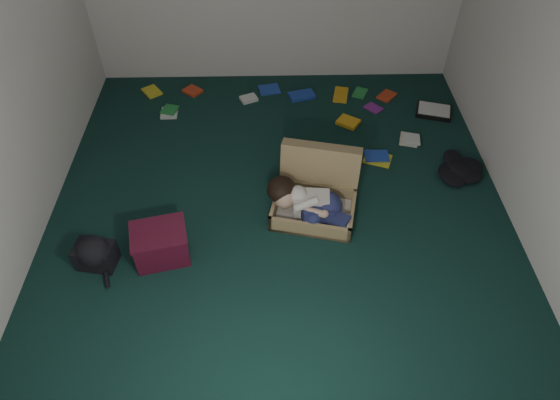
{
  "coord_description": "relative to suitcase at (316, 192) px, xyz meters",
  "views": [
    {
      "loc": [
        -0.06,
        -2.93,
        3.22
      ],
      "look_at": [
        0.0,
        -0.15,
        0.35
      ],
      "focal_mm": 32.0,
      "sensor_mm": 36.0,
      "label": 1
    }
  ],
  "objects": [
    {
      "name": "floor",
      "position": [
        -0.32,
        -0.13,
        -0.15
      ],
      "size": [
        4.5,
        4.5,
        0.0
      ],
      "primitive_type": "plane",
      "color": "#0F2B26",
      "rests_on": "ground"
    },
    {
      "name": "suitcase",
      "position": [
        0.0,
        0.0,
        0.0
      ],
      "size": [
        0.82,
        0.81,
        0.51
      ],
      "rotation": [
        0.0,
        0.0,
        -0.22
      ],
      "color": "tan",
      "rests_on": "floor"
    },
    {
      "name": "person",
      "position": [
        -0.09,
        -0.16,
        0.04
      ],
      "size": [
        0.72,
        0.48,
        0.32
      ],
      "rotation": [
        0.0,
        0.0,
        -0.22
      ],
      "color": "silver",
      "rests_on": "suitcase"
    },
    {
      "name": "maroon_bin",
      "position": [
        -1.27,
        -0.54,
        -0.0
      ],
      "size": [
        0.49,
        0.42,
        0.3
      ],
      "rotation": [
        0.0,
        0.0,
        0.22
      ],
      "color": "#4A0F22",
      "rests_on": "floor"
    },
    {
      "name": "backpack",
      "position": [
        -1.78,
        -0.61,
        -0.04
      ],
      "size": [
        0.42,
        0.36,
        0.22
      ],
      "primitive_type": null,
      "rotation": [
        0.0,
        0.0,
        -0.18
      ],
      "color": "black",
      "rests_on": "floor"
    },
    {
      "name": "clothing_pile",
      "position": [
        1.38,
        0.41,
        -0.08
      ],
      "size": [
        0.47,
        0.41,
        0.14
      ],
      "primitive_type": null,
      "rotation": [
        0.0,
        0.0,
        -0.13
      ],
      "color": "black",
      "rests_on": "floor"
    },
    {
      "name": "paper_tray",
      "position": [
        1.38,
        1.34,
        -0.13
      ],
      "size": [
        0.43,
        0.37,
        0.05
      ],
      "rotation": [
        0.0,
        0.0,
        -0.29
      ],
      "color": "black",
      "rests_on": "floor"
    },
    {
      "name": "book_scatter",
      "position": [
        -0.06,
        1.48,
        -0.14
      ],
      "size": [
        2.96,
        1.51,
        0.02
      ],
      "color": "gold",
      "rests_on": "floor"
    }
  ]
}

